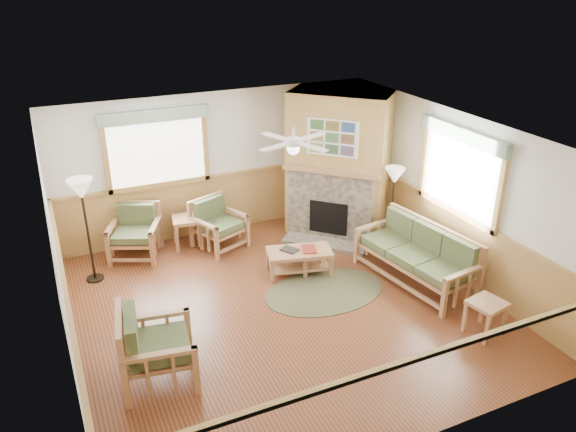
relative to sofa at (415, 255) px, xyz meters
name	(u,v)px	position (x,y,z in m)	size (l,w,h in m)	color
floor	(283,307)	(-2.25, 0.19, -0.48)	(6.00, 6.00, 0.01)	brown
ceiling	(283,134)	(-2.25, 0.19, 2.23)	(6.00, 6.00, 0.01)	white
wall_back	(217,164)	(-2.25, 3.19, 0.88)	(6.00, 0.02, 2.70)	white
wall_front	(408,346)	(-2.25, -2.81, 0.88)	(6.00, 0.02, 2.70)	white
wall_left	(59,270)	(-5.25, 0.19, 0.88)	(0.02, 6.00, 2.70)	white
wall_right	(451,194)	(0.75, 0.19, 0.88)	(0.02, 6.00, 2.70)	white
wainscot	(283,275)	(-2.25, 0.19, 0.08)	(6.00, 6.00, 1.10)	#B08748
fireplace	(338,164)	(-0.20, 2.24, 0.88)	(2.20, 2.20, 2.70)	#B08748
window_back	(152,107)	(-3.35, 3.15, 2.06)	(1.90, 0.16, 1.50)	white
window_right	(467,126)	(0.71, -0.01, 2.06)	(0.16, 1.90, 1.50)	white
ceiling_fan	(293,129)	(-1.95, 0.49, 2.19)	(1.24, 1.24, 0.36)	white
sofa	(415,255)	(0.00, 0.00, 0.00)	(0.84, 2.05, 0.94)	#A9774E
armchair_back_left	(134,233)	(-3.96, 2.74, -0.02)	(0.81, 0.81, 0.91)	#A9774E
armchair_back_right	(219,224)	(-2.49, 2.49, -0.03)	(0.79, 0.79, 0.89)	#A9774E
armchair_left	(158,346)	(-4.30, -0.64, 0.03)	(0.89, 0.89, 1.00)	#A9774E
coffee_table	(299,262)	(-1.59, 1.01, -0.26)	(1.06, 0.53, 0.43)	#A9774E
end_table_chairs	(188,232)	(-3.01, 2.74, -0.18)	(0.51, 0.49, 0.58)	#A9774E
end_table_sofa	(485,318)	(0.05, -1.58, -0.21)	(0.46, 0.44, 0.51)	#A9774E
footstool	(306,261)	(-1.45, 1.03, -0.29)	(0.43, 0.43, 0.37)	#A9774E
braided_rug	(324,291)	(-1.48, 0.31, -0.47)	(1.97, 1.97, 0.01)	#4A492E
floor_lamp_left	(88,231)	(-4.74, 2.23, 0.41)	(0.41, 0.41, 1.77)	black
floor_lamp_right	(392,209)	(0.30, 1.15, 0.31)	(0.36, 0.36, 1.56)	black
book_red	(309,248)	(-1.44, 0.96, -0.02)	(0.22, 0.30, 0.03)	maroon
book_dark	(289,249)	(-1.74, 1.08, -0.02)	(0.20, 0.27, 0.03)	#252620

